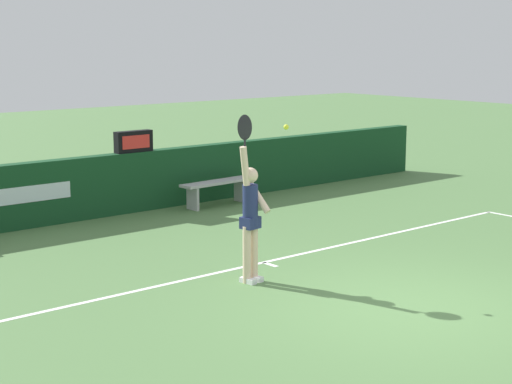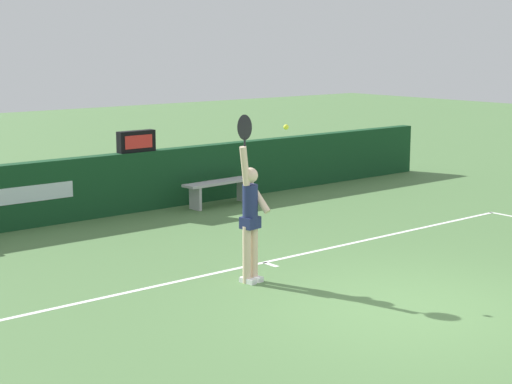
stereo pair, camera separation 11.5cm
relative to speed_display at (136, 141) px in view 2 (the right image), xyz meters
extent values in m
plane|color=#517943|center=(-0.56, -7.26, -1.35)|extent=(60.00, 60.00, 0.00)
cube|color=white|center=(-0.56, -4.45, -1.35)|extent=(11.39, 0.08, 0.00)
cube|color=white|center=(-0.56, -4.60, -1.35)|extent=(0.08, 0.30, 0.00)
cube|color=#123F1F|center=(-0.56, 0.00, -0.78)|extent=(16.82, 0.26, 1.15)
cube|color=black|center=(0.00, 0.00, 0.00)|extent=(0.76, 0.18, 0.41)
cube|color=red|center=(0.00, -0.09, 0.00)|extent=(0.59, 0.01, 0.25)
cylinder|color=beige|center=(-1.27, -5.08, -0.96)|extent=(0.11, 0.11, 0.79)
cylinder|color=beige|center=(-1.41, -5.10, -0.96)|extent=(0.11, 0.11, 0.79)
cube|color=white|center=(-1.27, -5.10, -1.32)|extent=(0.13, 0.25, 0.07)
cube|color=white|center=(-1.40, -5.12, -1.32)|extent=(0.13, 0.25, 0.07)
cylinder|color=navy|center=(-1.34, -5.09, -0.28)|extent=(0.21, 0.21, 0.56)
cube|color=navy|center=(-1.34, -5.09, -0.52)|extent=(0.26, 0.23, 0.16)
sphere|color=beige|center=(-1.34, -5.09, 0.12)|extent=(0.21, 0.21, 0.21)
cylinder|color=beige|center=(-1.44, -5.10, 0.26)|extent=(0.18, 0.11, 0.53)
cylinder|color=beige|center=(-1.23, -5.13, -0.19)|extent=(0.15, 0.40, 0.41)
ellipsoid|color=black|center=(-1.44, -5.10, 0.77)|extent=(0.33, 0.08, 0.38)
cylinder|color=black|center=(-1.44, -5.10, 0.58)|extent=(0.03, 0.03, 0.18)
sphere|color=#D1E02E|center=(-1.01, -5.43, 0.77)|extent=(0.07, 0.07, 0.07)
cube|color=#B1AEB3|center=(1.53, -0.59, -0.88)|extent=(1.65, 0.45, 0.05)
cube|color=#B1AEB3|center=(0.91, -0.63, -1.11)|extent=(0.08, 0.32, 0.47)
cube|color=#B1AEB3|center=(2.16, -0.56, -1.11)|extent=(0.08, 0.32, 0.47)
camera|label=1|loc=(-8.32, -13.50, 1.90)|focal=58.33mm
camera|label=2|loc=(-8.23, -13.58, 1.90)|focal=58.33mm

